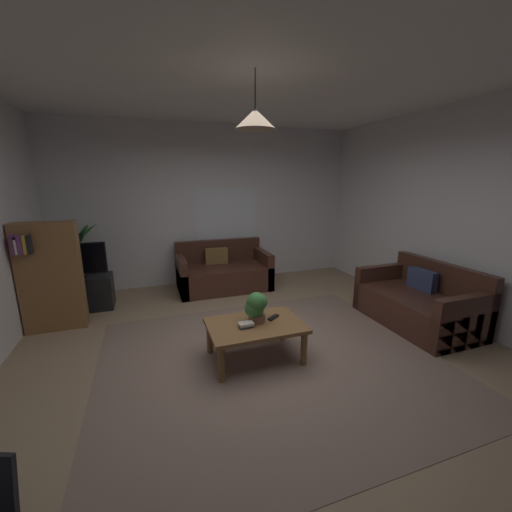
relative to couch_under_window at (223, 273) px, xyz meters
name	(u,v)px	position (x,y,z in m)	size (l,w,h in m)	color
floor	(265,353)	(-0.08, -2.29, -0.28)	(5.42, 5.59, 0.02)	#9E8466
rug	(271,361)	(-0.08, -2.49, -0.27)	(3.52, 3.08, 0.01)	gray
wall_back	(211,206)	(-0.08, 0.54, 1.16)	(5.54, 0.06, 2.86)	silver
wall_right	(462,217)	(2.66, -2.29, 1.16)	(0.06, 5.59, 2.86)	silver
ceiling	(267,71)	(-0.08, -2.29, 2.60)	(5.42, 5.59, 0.02)	white
window_pane	(227,214)	(0.21, 0.50, 1.00)	(1.15, 0.01, 0.94)	white
couch_under_window	(223,273)	(0.00, 0.00, 0.00)	(1.58, 0.89, 0.82)	#47281E
couch_right_side	(418,304)	(2.13, -2.28, 0.00)	(0.89, 1.48, 0.82)	#47281E
coffee_table	(255,329)	(-0.22, -2.37, 0.07)	(1.00, 0.68, 0.41)	olive
book_on_table_0	(246,326)	(-0.34, -2.41, 0.15)	(0.12, 0.10, 0.02)	#2D4C8C
book_on_table_1	(246,324)	(-0.34, -2.42, 0.17)	(0.15, 0.10, 0.03)	beige
remote_on_table_0	(273,317)	(0.01, -2.32, 0.15)	(0.05, 0.16, 0.02)	black
potted_plant_on_table	(256,306)	(-0.19, -2.33, 0.32)	(0.24, 0.22, 0.33)	brown
tv_stand	(80,293)	(-2.24, -0.24, -0.02)	(0.90, 0.44, 0.50)	black
tv	(75,260)	(-2.24, -0.26, 0.49)	(0.82, 0.16, 0.51)	black
potted_palm_corner	(80,261)	(-2.28, 0.26, 0.35)	(0.73, 0.89, 1.32)	#B77051
bookshelf_corner	(50,276)	(-2.42, -0.84, 0.44)	(0.70, 0.31, 1.40)	olive
pendant_lamp	(255,119)	(-0.22, -2.37, 2.16)	(0.38, 0.38, 0.51)	black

